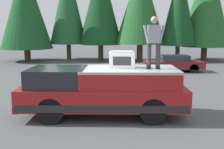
{
  "coord_description": "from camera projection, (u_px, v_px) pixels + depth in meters",
  "views": [
    {
      "loc": [
        -9.07,
        -0.33,
        2.91
      ],
      "look_at": [
        0.57,
        -0.2,
        1.35
      ],
      "focal_mm": 44.25,
      "sensor_mm": 36.0,
      "label": 1
    }
  ],
  "objects": [
    {
      "name": "conifer_far_left",
      "position": [
        207.0,
        0.0,
        26.07
      ],
      "size": [
        4.74,
        4.74,
        10.06
      ],
      "color": "#4C3826",
      "rests_on": "ground"
    },
    {
      "name": "ground_plane",
      "position": [
        106.0,
        116.0,
        9.42
      ],
      "size": [
        90.0,
        90.0,
        0.0
      ],
      "primitive_type": "plane",
      "color": "#4C4F51"
    },
    {
      "name": "person_on_truck_bed",
      "position": [
        154.0,
        41.0,
        8.92
      ],
      "size": [
        0.29,
        0.72,
        1.69
      ],
      "color": "#333338",
      "rests_on": "pickup_truck"
    },
    {
      "name": "conifer_far_right",
      "position": [
        25.0,
        6.0,
        25.34
      ],
      "size": [
        4.78,
        4.78,
        9.04
      ],
      "color": "#4C3826",
      "rests_on": "ground"
    },
    {
      "name": "pickup_truck",
      "position": [
        103.0,
        91.0,
        9.35
      ],
      "size": [
        2.01,
        5.54,
        1.65
      ],
      "color": "maroon",
      "rests_on": "ground"
    },
    {
      "name": "conifer_center_right",
      "position": [
        100.0,
        3.0,
        26.05
      ],
      "size": [
        4.11,
        4.11,
        9.39
      ],
      "color": "#4C3826",
      "rests_on": "ground"
    },
    {
      "name": "parked_car_maroon",
      "position": [
        173.0,
        63.0,
        19.46
      ],
      "size": [
        1.64,
        4.1,
        1.16
      ],
      "color": "maroon",
      "rests_on": "ground"
    },
    {
      "name": "conifer_left",
      "position": [
        179.0,
        6.0,
        25.09
      ],
      "size": [
        3.31,
        3.31,
        8.57
      ],
      "color": "#4C3826",
      "rests_on": "ground"
    },
    {
      "name": "conifer_right",
      "position": [
        68.0,
        4.0,
        26.75
      ],
      "size": [
        3.59,
        3.59,
        9.35
      ],
      "color": "#4C3826",
      "rests_on": "ground"
    },
    {
      "name": "compressor_unit",
      "position": [
        122.0,
        59.0,
        9.29
      ],
      "size": [
        0.65,
        0.84,
        0.56
      ],
      "color": "white",
      "rests_on": "pickup_truck"
    },
    {
      "name": "conifer_center_left",
      "position": [
        140.0,
        4.0,
        25.42
      ],
      "size": [
        4.66,
        4.66,
        9.0
      ],
      "color": "#4C3826",
      "rests_on": "ground"
    }
  ]
}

